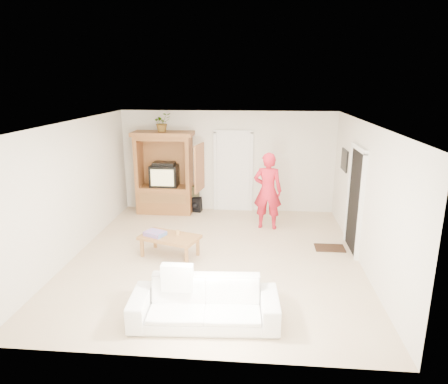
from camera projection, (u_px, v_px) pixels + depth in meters
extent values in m
plane|color=tan|center=(215.00, 256.00, 7.82)|extent=(6.00, 6.00, 0.00)
plane|color=white|center=(215.00, 123.00, 7.12)|extent=(6.00, 6.00, 0.00)
plane|color=silver|center=(228.00, 162.00, 10.34)|extent=(5.50, 0.00, 5.50)
plane|color=silver|center=(187.00, 263.00, 4.59)|extent=(5.50, 0.00, 5.50)
plane|color=silver|center=(74.00, 189.00, 7.70)|extent=(0.00, 6.00, 6.00)
plane|color=silver|center=(365.00, 196.00, 7.23)|extent=(0.00, 6.00, 6.00)
cube|color=brown|center=(165.00, 199.00, 10.40)|extent=(1.40, 0.60, 0.70)
cube|color=brown|center=(139.00, 163.00, 10.20)|extent=(0.10, 0.60, 1.20)
cube|color=brown|center=(189.00, 164.00, 10.09)|extent=(0.10, 0.60, 1.20)
cube|color=brown|center=(166.00, 161.00, 10.40)|extent=(1.40, 0.06, 1.20)
cube|color=brown|center=(163.00, 138.00, 9.97)|extent=(1.40, 0.60, 0.10)
cube|color=brown|center=(163.00, 134.00, 9.94)|extent=(1.52, 0.68, 0.10)
cube|color=brown|center=(199.00, 168.00, 9.61)|extent=(0.16, 0.67, 1.15)
cube|color=black|center=(165.00, 175.00, 10.26)|extent=(0.70, 0.52, 0.55)
cube|color=tan|center=(162.00, 178.00, 10.00)|extent=(0.58, 0.02, 0.42)
cube|color=black|center=(164.00, 164.00, 10.15)|extent=(0.55, 0.35, 0.08)
cube|color=#9C6535|center=(163.00, 198.00, 10.10)|extent=(1.19, 0.03, 0.25)
cube|color=white|center=(233.00, 173.00, 10.38)|extent=(0.85, 0.05, 2.04)
cube|color=black|center=(355.00, 201.00, 7.89)|extent=(0.05, 0.90, 2.04)
cube|color=black|center=(344.00, 160.00, 8.98)|extent=(0.03, 0.60, 0.48)
cube|color=#382316|center=(330.00, 248.00, 8.19)|extent=(0.60, 0.40, 0.02)
imported|color=#4C7238|center=(162.00, 122.00, 9.85)|extent=(0.55, 0.55, 0.46)
imported|color=red|center=(268.00, 191.00, 9.12)|extent=(0.70, 0.51, 1.79)
imported|color=white|center=(205.00, 303.00, 5.62)|extent=(2.12, 0.93, 0.61)
cube|color=#9C6535|center=(170.00, 237.00, 7.75)|extent=(1.26, 0.93, 0.06)
cube|color=#9C6535|center=(142.00, 248.00, 7.78)|extent=(0.08, 0.08, 0.36)
cube|color=#9C6535|center=(155.00, 239.00, 8.20)|extent=(0.08, 0.08, 0.36)
cube|color=#9C6535|center=(187.00, 256.00, 7.41)|extent=(0.08, 0.08, 0.36)
cube|color=#9C6535|center=(198.00, 247.00, 7.83)|extent=(0.08, 0.08, 0.36)
cube|color=#C6427F|center=(155.00, 233.00, 7.75)|extent=(0.46, 0.41, 0.08)
cylinder|color=tan|center=(178.00, 233.00, 7.76)|extent=(0.08, 0.08, 0.10)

